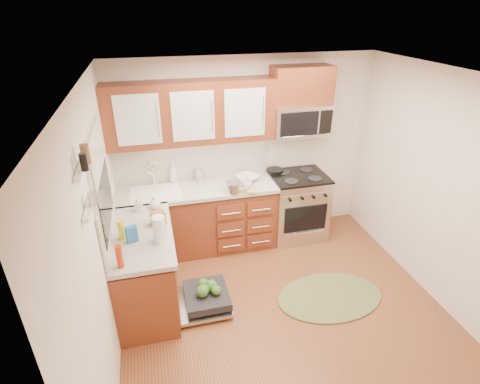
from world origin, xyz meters
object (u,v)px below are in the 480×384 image
object	(u,v)px
sink	(157,202)
paper_towel_roll	(159,230)
rug	(330,297)
bowl_a	(247,178)
dishwasher	(203,299)
skillet	(275,171)
microwave	(300,119)
range	(297,206)
stock_pot	(233,187)
cutting_board	(244,190)
bowl_b	(239,187)
upper_cabinets	(191,113)
cup	(247,184)

from	to	relation	value
sink	paper_towel_roll	distance (m)	1.13
rug	bowl_a	world-z (taller)	bowl_a
dishwasher	skillet	world-z (taller)	skillet
microwave	skillet	world-z (taller)	microwave
range	dishwasher	xyz separation A→B (m)	(-1.54, -1.13, -0.38)
rug	bowl_a	distance (m)	1.82
rug	stock_pot	size ratio (longest dim) A/B	5.85
cutting_board	bowl_b	size ratio (longest dim) A/B	1.12
microwave	bowl_a	world-z (taller)	microwave
upper_cabinets	stock_pot	world-z (taller)	upper_cabinets
skillet	cup	bearing A→B (deg)	-146.76
upper_cabinets	cutting_board	distance (m)	1.16
rug	cup	xyz separation A→B (m)	(-0.68, 1.22, 0.96)
skillet	paper_towel_roll	xyz separation A→B (m)	(-1.65, -1.30, 0.09)
upper_cabinets	range	size ratio (longest dim) A/B	2.16
dishwasher	skillet	bearing A→B (deg)	46.33
skillet	bowl_a	size ratio (longest dim) A/B	0.80
cup	bowl_a	bearing A→B (deg)	74.13
sink	stock_pot	distance (m)	1.00
rug	bowl_b	world-z (taller)	bowl_b
dishwasher	cutting_board	bearing A→B (deg)	52.35
skillet	stock_pot	world-z (taller)	stock_pot
rug	paper_towel_roll	xyz separation A→B (m)	(-1.83, 0.25, 1.06)
stock_pot	paper_towel_roll	size ratio (longest dim) A/B	0.76
cutting_board	paper_towel_roll	size ratio (longest dim) A/B	1.06
sink	bowl_a	world-z (taller)	bowl_a
range	rug	world-z (taller)	range
microwave	paper_towel_roll	bearing A→B (deg)	-147.58
range	paper_towel_roll	distance (m)	2.30
range	microwave	size ratio (longest dim) A/B	1.25
skillet	bowl_b	size ratio (longest dim) A/B	0.87
upper_cabinets	paper_towel_roll	bearing A→B (deg)	-112.77
dishwasher	sink	bearing A→B (deg)	109.20
range	dishwasher	distance (m)	1.95
cutting_board	microwave	bearing A→B (deg)	21.68
sink	cup	world-z (taller)	cup
upper_cabinets	rug	bearing A→B (deg)	-48.84
microwave	bowl_b	bearing A→B (deg)	-161.40
upper_cabinets	cup	world-z (taller)	upper_cabinets
sink	cutting_board	size ratio (longest dim) A/B	2.07
paper_towel_roll	dishwasher	bearing A→B (deg)	-3.55
microwave	cutting_board	world-z (taller)	microwave
sink	skillet	xyz separation A→B (m)	(1.65, 0.20, 0.17)
cup	paper_towel_roll	bearing A→B (deg)	-139.93
upper_cabinets	cup	distance (m)	1.13
skillet	stock_pot	distance (m)	0.80
skillet	cutting_board	distance (m)	0.68
microwave	stock_pot	xyz separation A→B (m)	(-0.97, -0.33, -0.71)
microwave	cutting_board	bearing A→B (deg)	-158.32
paper_towel_roll	bowl_b	distance (m)	1.39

